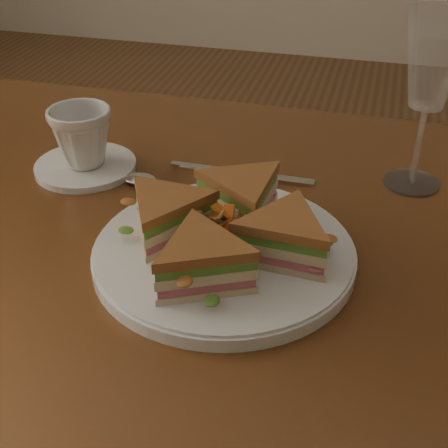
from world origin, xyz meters
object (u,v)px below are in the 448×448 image
at_px(spoon, 153,183).
at_px(saucer, 86,166).
at_px(plate, 224,254).
at_px(coffee_cup, 82,137).
at_px(wine_glass, 433,65).
at_px(knife, 236,173).
at_px(table, 202,282).
at_px(sandwich_wedges, 224,228).

bearing_deg(spoon, saucer, -177.21).
relative_size(plate, coffee_cup, 3.36).
height_order(spoon, wine_glass, wine_glass).
bearing_deg(knife, table, -95.54).
bearing_deg(knife, sandwich_wedges, -79.31).
xyz_separation_m(table, coffee_cup, (-0.20, 0.09, 0.15)).
relative_size(plate, spoon, 1.70).
bearing_deg(knife, spoon, -148.45).
height_order(wine_glass, saucer, wine_glass).
distance_m(spoon, wine_glass, 0.40).
height_order(plate, spoon, plate).
relative_size(spoon, coffee_cup, 1.98).
xyz_separation_m(table, sandwich_wedges, (0.05, -0.07, 0.14)).
bearing_deg(saucer, plate, -32.76).
bearing_deg(saucer, knife, 10.66).
relative_size(table, knife, 5.58).
bearing_deg(sandwich_wedges, coffee_cup, 147.24).
bearing_deg(table, saucer, 155.49).
relative_size(sandwich_wedges, wine_glass, 1.13).
bearing_deg(table, knife, 83.75).
distance_m(plate, spoon, 0.20).
xyz_separation_m(spoon, wine_glass, (0.35, 0.10, 0.17)).
xyz_separation_m(spoon, knife, (0.11, 0.06, -0.00)).
height_order(table, spoon, spoon).
bearing_deg(wine_glass, knife, -171.38).
distance_m(table, wine_glass, 0.41).
distance_m(plate, knife, 0.21).
bearing_deg(spoon, plate, -31.77).
height_order(plate, knife, plate).
bearing_deg(coffee_cup, spoon, -24.31).
height_order(table, sandwich_wedges, sandwich_wedges).
bearing_deg(wine_glass, coffee_cup, -170.42).
relative_size(plate, wine_glass, 1.27).
relative_size(plate, sandwich_wedges, 1.12).
bearing_deg(table, wine_glass, 33.31).
height_order(sandwich_wedges, wine_glass, wine_glass).
height_order(saucer, coffee_cup, coffee_cup).
xyz_separation_m(plate, sandwich_wedges, (0.00, -0.00, 0.04)).
xyz_separation_m(sandwich_wedges, coffee_cup, (-0.26, 0.16, 0.01)).
xyz_separation_m(table, knife, (0.01, 0.13, 0.10)).
xyz_separation_m(table, saucer, (-0.20, 0.09, 0.10)).
relative_size(table, wine_glass, 4.96).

